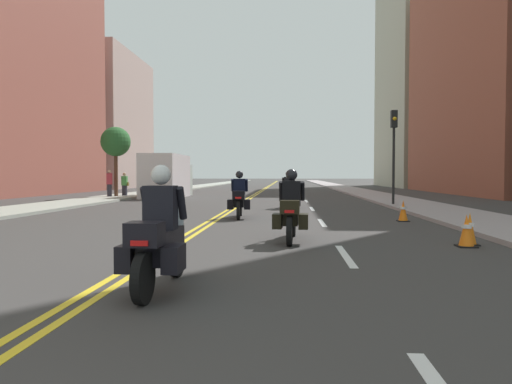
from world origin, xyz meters
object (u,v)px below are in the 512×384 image
at_px(motorcycle_3, 288,193).
at_px(parked_truck, 168,178).
at_px(traffic_cone_1, 470,229).
at_px(street_tree_0, 116,142).
at_px(motorcycle_0, 159,240).
at_px(motorcycle_1, 291,212).
at_px(pedestrian_0, 109,183).
at_px(motorcycle_2, 239,199).
at_px(pedestrian_1, 125,185).
at_px(traffic_cone_0, 466,231).
at_px(traffic_cone_2, 403,211).
at_px(traffic_light_near, 394,140).

xyz_separation_m(motorcycle_3, parked_truck, (-8.03, 10.07, 0.60)).
xyz_separation_m(traffic_cone_1, street_tree_0, (-14.88, 19.54, 3.22)).
bearing_deg(motorcycle_0, motorcycle_1, 71.08).
relative_size(motorcycle_3, parked_truck, 0.33).
bearing_deg(motorcycle_3, pedestrian_0, 145.76).
distance_m(motorcycle_2, pedestrian_1, 17.12).
height_order(motorcycle_1, pedestrian_0, pedestrian_0).
bearing_deg(street_tree_0, traffic_cone_0, -53.38).
relative_size(motorcycle_1, motorcycle_2, 1.00).
distance_m(motorcycle_2, pedestrian_0, 16.28).
bearing_deg(motorcycle_0, street_tree_0, 112.94).
xyz_separation_m(motorcycle_1, pedestrian_0, (-11.35, 18.72, 0.28)).
distance_m(traffic_cone_2, traffic_light_near, 7.81).
xyz_separation_m(traffic_cone_1, traffic_cone_2, (-0.16, 5.13, -0.01)).
bearing_deg(traffic_cone_2, traffic_light_near, 80.07).
distance_m(motorcycle_2, street_tree_0, 16.83).
bearing_deg(motorcycle_3, traffic_light_near, 18.56).
relative_size(motorcycle_0, street_tree_0, 0.46).
bearing_deg(parked_truck, traffic_cone_2, -53.45).
distance_m(motorcycle_3, traffic_cone_1, 11.49).
relative_size(motorcycle_1, pedestrian_1, 1.37).
xyz_separation_m(traffic_cone_0, pedestrian_1, (-14.45, 20.63, 0.51)).
xyz_separation_m(traffic_cone_2, parked_truck, (-11.69, 15.77, 0.94)).
height_order(motorcycle_2, traffic_cone_0, motorcycle_2).
xyz_separation_m(traffic_cone_1, pedestrian_1, (-14.61, 20.37, 0.50)).
relative_size(traffic_light_near, pedestrian_0, 2.48).
relative_size(pedestrian_1, parked_truck, 0.25).
bearing_deg(pedestrian_0, motorcycle_3, -58.22).
height_order(traffic_cone_1, parked_truck, parked_truck).
xyz_separation_m(pedestrian_0, pedestrian_1, (0.51, 1.36, -0.10)).
xyz_separation_m(traffic_cone_2, pedestrian_1, (-14.45, 15.24, 0.51)).
xyz_separation_m(traffic_cone_2, pedestrian_0, (-14.96, 13.88, 0.60)).
height_order(motorcycle_3, traffic_cone_1, motorcycle_3).
relative_size(traffic_cone_2, pedestrian_1, 0.41).
xyz_separation_m(motorcycle_1, street_tree_0, (-11.11, 19.25, 2.90)).
xyz_separation_m(traffic_cone_0, traffic_cone_2, (0.00, 5.39, 0.00)).
xyz_separation_m(motorcycle_2, pedestrian_0, (-9.61, 13.14, 0.27)).
bearing_deg(motorcycle_1, traffic_cone_0, -5.28).
bearing_deg(traffic_cone_2, pedestrian_0, 137.14).
bearing_deg(traffic_cone_1, motorcycle_3, 109.43).
bearing_deg(parked_truck, pedestrian_1, -169.21).
distance_m(traffic_cone_0, pedestrian_1, 25.19).
bearing_deg(pedestrian_0, parked_truck, 7.68).
xyz_separation_m(motorcycle_0, traffic_cone_0, (5.33, 4.08, -0.33)).
xyz_separation_m(traffic_cone_2, street_tree_0, (-14.72, 14.42, 3.23)).
distance_m(motorcycle_0, pedestrian_1, 26.34).
relative_size(motorcycle_1, motorcycle_3, 1.04).
distance_m(motorcycle_0, motorcycle_2, 10.22).
xyz_separation_m(motorcycle_1, traffic_cone_0, (3.61, -0.55, -0.33)).
bearing_deg(traffic_cone_2, street_tree_0, 135.61).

